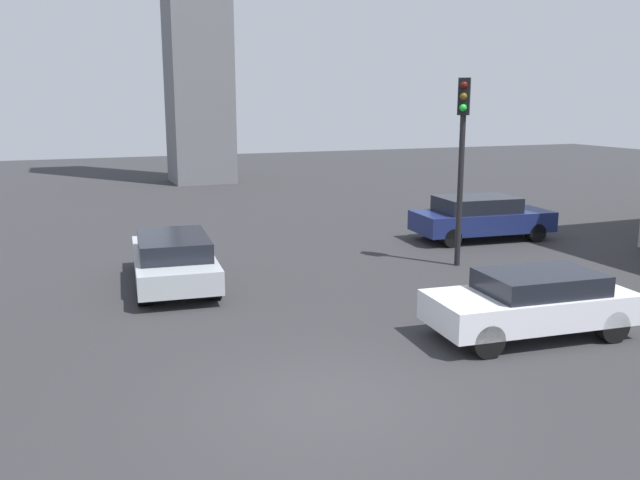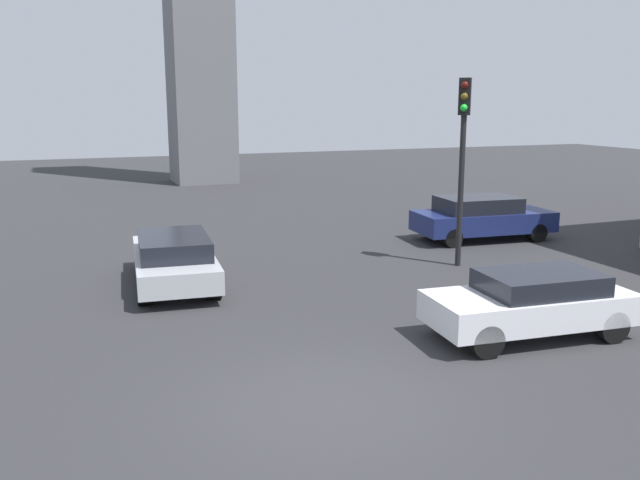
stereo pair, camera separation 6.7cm
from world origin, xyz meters
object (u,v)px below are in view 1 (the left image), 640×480
car_2 (173,258)px  car_5 (532,302)px  car_0 (481,217)px  traffic_light_1 (462,137)px

car_2 → car_5: 8.85m
car_0 → car_5: 9.64m
traffic_light_1 → car_5: size_ratio=1.24×
car_5 → car_2: bearing=-42.7°
car_2 → car_5: bearing=-132.1°
traffic_light_1 → car_2: (-7.91, 0.91, -2.96)m
car_0 → car_5: (-4.66, -8.44, -0.06)m
traffic_light_1 → car_0: 4.90m
car_0 → car_5: car_0 is taller
traffic_light_1 → car_2: bearing=-58.9°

